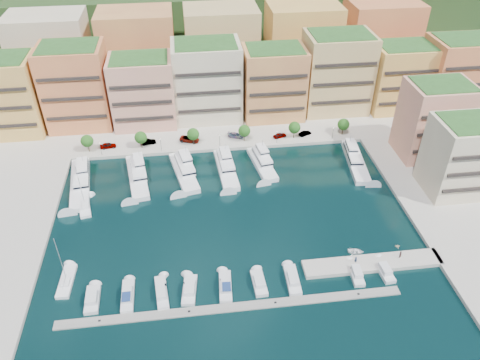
{
  "coord_description": "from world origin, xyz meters",
  "views": [
    {
      "loc": [
        -9.37,
        -92.07,
        78.87
      ],
      "look_at": [
        3.15,
        6.21,
        6.0
      ],
      "focal_mm": 35.0,
      "sensor_mm": 36.0,
      "label": 1
    }
  ],
  "objects": [
    {
      "name": "cruiser_3",
      "position": [
        -11.68,
        -24.59,
        0.55
      ],
      "size": [
        3.79,
        8.34,
        2.55
      ],
      "color": "silver",
      "rests_on": "ground"
    },
    {
      "name": "car_5",
      "position": [
        27.95,
        34.58,
        1.7
      ],
      "size": [
        4.5,
        3.15,
        1.41
      ],
      "primitive_type": "imported",
      "rotation": [
        0.0,
        0.0,
        2.0
      ],
      "color": "gray",
      "rests_on": "north_quay"
    },
    {
      "name": "backblock_1",
      "position": [
        -25.0,
        74.0,
        16.0
      ],
      "size": [
        26.0,
        18.0,
        30.0
      ],
      "primitive_type": "cube",
      "color": "#DA9E52",
      "rests_on": "north_quay"
    },
    {
      "name": "backblock_4",
      "position": [
        65.0,
        74.0,
        16.0
      ],
      "size": [
        26.0,
        18.0,
        30.0
      ],
      "primitive_type": "cube",
      "color": "#D48046",
      "rests_on": "north_quay"
    },
    {
      "name": "apartment_1",
      "position": [
        -44.0,
        51.99,
        14.31
      ],
      "size": [
        20.0,
        16.5,
        26.8
      ],
      "color": "#D48046",
      "rests_on": "north_quay"
    },
    {
      "name": "tree_4",
      "position": [
        24.0,
        33.5,
        4.74
      ],
      "size": [
        3.8,
        3.8,
        5.65
      ],
      "color": "#473323",
      "rests_on": "north_quay"
    },
    {
      "name": "lamppost_4",
      "position": [
        36.0,
        31.2,
        3.83
      ],
      "size": [
        0.3,
        0.3,
        4.2
      ],
      "color": "black",
      "rests_on": "north_quay"
    },
    {
      "name": "apartment_2",
      "position": [
        -23.0,
        49.99,
        12.31
      ],
      "size": [
        20.0,
        15.5,
        22.8
      ],
      "color": "tan",
      "rests_on": "north_quay"
    },
    {
      "name": "east_quay",
      "position": [
        62.0,
        -8.0,
        0.0
      ],
      "size": [
        34.0,
        76.0,
        2.0
      ],
      "primitive_type": "cube",
      "color": "#9E998E",
      "rests_on": "ground"
    },
    {
      "name": "cruiser_4",
      "position": [
        -3.94,
        -24.61,
        0.57
      ],
      "size": [
        3.2,
        8.66,
        2.66
      ],
      "color": "silver",
      "rests_on": "ground"
    },
    {
      "name": "apartment_6",
      "position": [
        64.0,
        49.99,
        12.31
      ],
      "size": [
        20.0,
        15.5,
        22.8
      ],
      "color": "#DCAE50",
      "rests_on": "north_quay"
    },
    {
      "name": "apartment_east_b",
      "position": [
        62.0,
        1.99,
        11.31
      ],
      "size": [
        18.0,
        14.5,
        20.8
      ],
      "color": "beige",
      "rests_on": "east_quay"
    },
    {
      "name": "apartment_east_a",
      "position": [
        62.0,
        19.99,
        12.31
      ],
      "size": [
        18.0,
        14.5,
        22.8
      ],
      "color": "tan",
      "rests_on": "east_quay"
    },
    {
      "name": "yacht_0",
      "position": [
        -40.45,
        18.1,
        1.21
      ],
      "size": [
        7.84,
        24.23,
        7.3
      ],
      "color": "white",
      "rests_on": "ground"
    },
    {
      "name": "tender_3",
      "position": [
        37.99,
        -17.22,
        0.36
      ],
      "size": [
        1.45,
        1.29,
        0.71
      ],
      "primitive_type": "imported",
      "rotation": [
        0.0,
        0.0,
        1.48
      ],
      "color": "beige",
      "rests_on": "ground"
    },
    {
      "name": "car_4",
      "position": [
        19.6,
        34.32,
        1.74
      ],
      "size": [
        4.66,
        3.0,
        1.48
      ],
      "primitive_type": "imported",
      "rotation": [
        0.0,
        0.0,
        1.89
      ],
      "color": "gray",
      "rests_on": "north_quay"
    },
    {
      "name": "south_pontoon",
      "position": [
        -3.0,
        -30.0,
        0.0
      ],
      "size": [
        72.0,
        2.2,
        0.35
      ],
      "primitive_type": "cube",
      "color": "gray",
      "rests_on": "ground"
    },
    {
      "name": "ground",
      "position": [
        0.0,
        0.0,
        0.0
      ],
      "size": [
        400.0,
        400.0,
        0.0
      ],
      "primitive_type": "plane",
      "color": "black",
      "rests_on": "ground"
    },
    {
      "name": "tender_2",
      "position": [
        27.53,
        -17.79,
        0.38
      ],
      "size": [
        4.22,
        3.46,
        0.76
      ],
      "primitive_type": "imported",
      "rotation": [
        0.0,
        0.0,
        1.32
      ],
      "color": "white",
      "rests_on": "ground"
    },
    {
      "name": "car_0",
      "position": [
        -34.41,
        34.93,
        1.83
      ],
      "size": [
        5.05,
        2.53,
        1.65
      ],
      "primitive_type": "imported",
      "rotation": [
        0.0,
        0.0,
        1.69
      ],
      "color": "gray",
      "rests_on": "north_quay"
    },
    {
      "name": "person_0",
      "position": [
        25.96,
        -21.68,
        1.91
      ],
      "size": [
        0.78,
        0.78,
        1.82
      ],
      "primitive_type": "imported",
      "rotation": [
        0.0,
        0.0,
        2.36
      ],
      "color": "#2A3955",
      "rests_on": "finger_pier"
    },
    {
      "name": "backblock_3",
      "position": [
        35.0,
        74.0,
        16.0
      ],
      "size": [
        26.0,
        18.0,
        30.0
      ],
      "primitive_type": "cube",
      "color": "#DCAE50",
      "rests_on": "north_quay"
    },
    {
      "name": "apartment_0",
      "position": [
        -66.0,
        49.99,
        13.31
      ],
      "size": [
        22.0,
        16.5,
        24.8
      ],
      "color": "#DCAE50",
      "rests_on": "north_quay"
    },
    {
      "name": "cruiser_1",
      "position": [
        -24.71,
        -24.61,
        0.57
      ],
      "size": [
        2.68,
        8.64,
        2.66
      ],
      "color": "silver",
      "rests_on": "ground"
    },
    {
      "name": "cruiser_2",
      "position": [
        -17.6,
        -24.6,
        0.55
      ],
      "size": [
        3.26,
        9.16,
        2.55
      ],
      "color": "silver",
      "rests_on": "ground"
    },
    {
      "name": "finger_pier",
      "position": [
        30.0,
        -22.0,
        0.0
      ],
      "size": [
        32.0,
        5.0,
        2.0
      ],
      "primitive_type": "cube",
      "color": "#9E998E",
      "rests_on": "ground"
    },
    {
      "name": "apartment_7",
      "position": [
        84.0,
        47.99,
        13.31
      ],
      "size": [
        22.0,
        16.5,
        24.8
      ],
      "color": "#D48046",
      "rests_on": "north_quay"
    },
    {
      "name": "tree_0",
      "position": [
        -40.0,
        33.5,
        4.74
      ],
      "size": [
        3.8,
        3.8,
        5.65
      ],
      "color": "#473323",
      "rests_on": "north_quay"
    },
    {
      "name": "cruiser_5",
      "position": [
        3.41,
        -24.58,
        0.55
      ],
      "size": [
        2.98,
        7.3,
        2.55
      ],
      "color": "silver",
      "rests_on": "ground"
    },
    {
      "name": "tree_1",
      "position": [
        -24.0,
        33.5,
        4.74
      ],
      "size": [
        3.8,
        3.8,
        5.65
      ],
      "color": "#473323",
      "rests_on": "north_quay"
    },
    {
      "name": "yacht_6",
      "position": [
        39.43,
        18.97,
        1.21
      ],
      "size": [
        6.99,
        22.26,
        7.3
      ],
      "color": "white",
      "rests_on": "ground"
    },
    {
      "name": "backblock_2",
      "position": [
        5.0,
        74.0,
        16.0
      ],
      "size": [
        26.0,
        18.0,
        30.0
      ],
      "primitive_type": "cube",
      "color": "tan",
      "rests_on": "north_quay"
    },
    {
      "name": "cruiser_6",
      "position": [
        10.84,
        -24.59,
        0.55
      ],
      "size": [
        3.0,
        8.56,
        2.55
      ],
      "color": "silver",
      "rests_on": "ground"
    },
    {
      "name": "lamppost_1",
      "position": [
        -18.0,
        31.2,
        3.83
      ],
      "size": [
        0.3,
        0.3,
        4.2
      ],
      "color": "black",
      "rests_on": "north_quay"
    },
    {
      "name": "apartment_4",
      "position": [
        20.0,
        49.99,
        12.81
      ],
      "size": [
        20.0,
        15.5,
        23.8
      ],
      "color": "#DA9E52",
      "rests_on": "north_quay"
    },
    {
      "name": "cruiser_9",
      "position": [
        31.78,
        -24.58,
        0.55
      ],
      "size": [
        2.93,
        7.3,
        2.55
      ],
      "color": "silver",
      "rests_on": "ground"
    },
    {
      "name": "cruiser_8",
      "position": [
        25.22,
        -24.58,
        0.55
      ],
      "size": [
        2.8,
        7.35,
        2.55
      ],
      "color": "silver",
      "rests_on": "ground"
    },
    {
      "name": "north_quay",
      "position": [
        0.0,
        62.0,
        0.0
      ],
      "size": [
        220.0,
        64.0,
        2.0
      ],
      "primitive_type": "cube",
      "color": "#9E998E",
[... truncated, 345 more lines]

